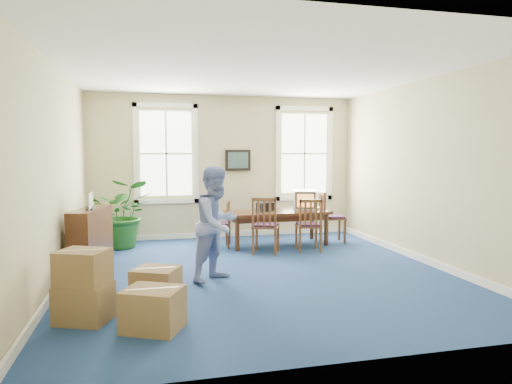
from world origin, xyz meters
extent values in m
plane|color=navy|center=(0.00, 0.00, 0.00)|extent=(6.50, 6.50, 0.00)
plane|color=white|center=(0.00, 0.00, 3.20)|extent=(6.50, 6.50, 0.00)
plane|color=#BDB385|center=(0.00, 3.25, 1.60)|extent=(6.50, 0.00, 6.50)
plane|color=#BDB385|center=(0.00, -3.25, 1.60)|extent=(6.50, 0.00, 6.50)
plane|color=#BDB385|center=(-3.00, 0.00, 1.60)|extent=(0.00, 6.50, 6.50)
plane|color=#BDB385|center=(3.00, 0.00, 1.60)|extent=(0.00, 6.50, 6.50)
cube|color=white|center=(0.00, 3.22, 0.06)|extent=(6.00, 0.04, 0.12)
cube|color=white|center=(-2.97, 0.00, 0.06)|extent=(0.04, 6.50, 0.12)
cube|color=white|center=(2.97, 0.00, 0.06)|extent=(0.04, 6.50, 0.12)
cube|color=white|center=(1.82, 2.08, 0.74)|extent=(0.18, 0.21, 0.05)
cube|color=black|center=(0.67, 2.13, 0.80)|extent=(0.41, 0.35, 0.17)
imported|color=#7C8FD0|center=(-0.71, -0.27, 0.86)|extent=(1.06, 1.05, 1.73)
cube|color=#432413|center=(-2.63, 0.74, 0.48)|extent=(0.60, 1.26, 0.95)
imported|color=#184F17|center=(-2.21, 2.53, 0.70)|extent=(1.35, 1.20, 1.40)
camera|label=1|loc=(-1.72, -6.99, 1.93)|focal=32.00mm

